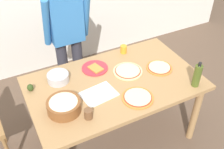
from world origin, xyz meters
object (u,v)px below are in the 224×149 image
at_px(mixing_bowl_steel, 58,78).
at_px(cutting_board_white, 99,94).
at_px(person_cook, 67,33).
at_px(pizza_second_cooked, 159,68).
at_px(olive_oil_bottle, 197,76).
at_px(pizza_raw_on_board, 128,71).
at_px(cup_orange, 124,49).
at_px(popcorn_bowl, 64,105).
at_px(plate_with_slice, 95,68).
at_px(pizza_cooked_on_tray, 138,97).
at_px(cup_small_brown, 88,114).
at_px(dining_table, 114,89).
at_px(avocado, 30,88).

xyz_separation_m(mixing_bowl_steel, cutting_board_white, (0.25, -0.34, -0.03)).
xyz_separation_m(person_cook, cutting_board_white, (-0.03, -0.85, -0.17)).
height_order(pizza_second_cooked, olive_oil_bottle, olive_oil_bottle).
height_order(pizza_raw_on_board, cup_orange, cup_orange).
height_order(pizza_raw_on_board, popcorn_bowl, popcorn_bowl).
bearing_deg(pizza_second_cooked, mixing_bowl_steel, 164.39).
xyz_separation_m(olive_oil_bottle, cutting_board_white, (-0.84, 0.28, -0.11)).
distance_m(pizza_raw_on_board, pizza_second_cooked, 0.32).
bearing_deg(pizza_raw_on_board, cutting_board_white, -156.47).
bearing_deg(mixing_bowl_steel, plate_with_slice, 2.65).
bearing_deg(popcorn_bowl, pizza_cooked_on_tray, -13.67).
relative_size(person_cook, cup_small_brown, 19.06).
relative_size(dining_table, olive_oil_bottle, 6.25).
distance_m(dining_table, avocado, 0.77).
height_order(mixing_bowl_steel, cup_orange, cup_orange).
bearing_deg(cup_orange, cup_small_brown, -135.36).
bearing_deg(pizza_raw_on_board, dining_table, -157.94).
bearing_deg(dining_table, cutting_board_white, -155.16).
xyz_separation_m(popcorn_bowl, cup_orange, (0.85, 0.53, -0.02)).
xyz_separation_m(pizza_raw_on_board, plate_with_slice, (-0.27, 0.19, -0.00)).
bearing_deg(person_cook, cutting_board_white, -91.91).
bearing_deg(avocado, dining_table, -17.54).
distance_m(dining_table, person_cook, 0.82).
relative_size(plate_with_slice, cup_orange, 3.06).
relative_size(pizza_raw_on_board, cutting_board_white, 0.95).
distance_m(dining_table, cup_orange, 0.51).
height_order(olive_oil_bottle, cup_orange, olive_oil_bottle).
distance_m(olive_oil_bottle, cup_orange, 0.84).
bearing_deg(person_cook, pizza_cooked_on_tray, -76.35).
distance_m(pizza_cooked_on_tray, cutting_board_white, 0.34).
distance_m(pizza_second_cooked, mixing_bowl_steel, 0.99).
height_order(cup_orange, avocado, cup_orange).
bearing_deg(dining_table, plate_with_slice, 106.88).
bearing_deg(olive_oil_bottle, pizza_cooked_on_tray, 170.94).
bearing_deg(pizza_cooked_on_tray, olive_oil_bottle, -9.06).
distance_m(dining_table, olive_oil_bottle, 0.77).
distance_m(pizza_second_cooked, olive_oil_bottle, 0.40).
distance_m(mixing_bowl_steel, cup_orange, 0.78).
bearing_deg(pizza_second_cooked, plate_with_slice, 153.59).
bearing_deg(olive_oil_bottle, mixing_bowl_steel, 150.30).
relative_size(person_cook, cup_orange, 19.06).
bearing_deg(cup_small_brown, popcorn_bowl, 131.84).
relative_size(cutting_board_white, avocado, 4.29).
xyz_separation_m(pizza_cooked_on_tray, popcorn_bowl, (-0.61, 0.15, 0.05)).
xyz_separation_m(pizza_cooked_on_tray, cup_small_brown, (-0.47, -0.01, 0.03)).
distance_m(pizza_second_cooked, avocado, 1.24).
xyz_separation_m(popcorn_bowl, avocado, (-0.19, 0.37, -0.03)).
distance_m(popcorn_bowl, olive_oil_bottle, 1.20).
bearing_deg(olive_oil_bottle, person_cook, 125.59).
distance_m(person_cook, plate_with_slice, 0.53).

